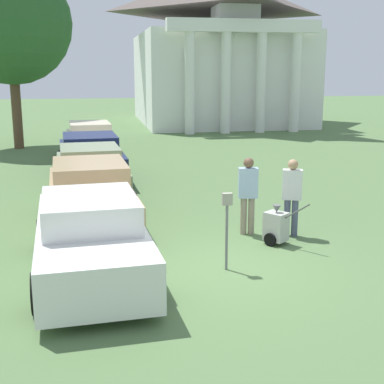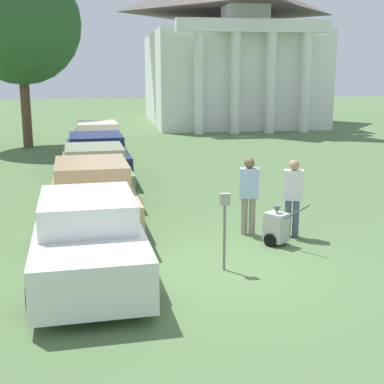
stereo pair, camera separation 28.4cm
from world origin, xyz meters
TOP-DOWN VIEW (x-y plane):
  - ground_plane at (0.00, 0.00)m, footprint 120.00×120.00m
  - parked_car_white at (-2.35, 0.13)m, footprint 2.17×4.91m
  - parked_car_tan at (-2.35, 3.13)m, footprint 2.18×5.04m
  - parked_car_sage at (-2.35, 6.35)m, footprint 2.21×4.76m
  - parked_car_navy at (-2.35, 9.12)m, footprint 2.33×5.37m
  - parked_car_cream at (-2.35, 12.73)m, footprint 2.13×5.21m
  - parking_meter at (0.08, -0.14)m, footprint 0.18×0.09m
  - person_worker at (1.06, 1.88)m, footprint 0.45×0.29m
  - person_supervisor at (1.96, 1.58)m, footprint 0.47×0.35m
  - equipment_cart at (1.46, 1.10)m, footprint 0.75×0.90m
  - church at (6.28, 26.91)m, footprint 10.52×13.22m
  - shade_tree at (-5.62, 16.58)m, footprint 5.38×5.38m

SIDE VIEW (x-z plane):
  - ground_plane at x=0.00m, z-range 0.00..0.00m
  - equipment_cart at x=1.46m, z-range -0.11..0.89m
  - parked_car_white at x=-2.35m, z-range -0.05..1.42m
  - parked_car_sage at x=-2.35m, z-range -0.04..1.41m
  - parked_car_navy at x=-2.35m, z-range -0.04..1.43m
  - parked_car_cream at x=-2.35m, z-range -0.06..1.47m
  - parked_car_tan at x=-2.35m, z-range -0.06..1.49m
  - person_supervisor at x=1.96m, z-range 0.12..1.83m
  - person_worker at x=1.06m, z-range 0.12..1.84m
  - parking_meter at x=0.08m, z-range 0.28..1.72m
  - church at x=6.28m, z-range -5.30..16.18m
  - shade_tree at x=-5.62m, z-range 1.43..9.69m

